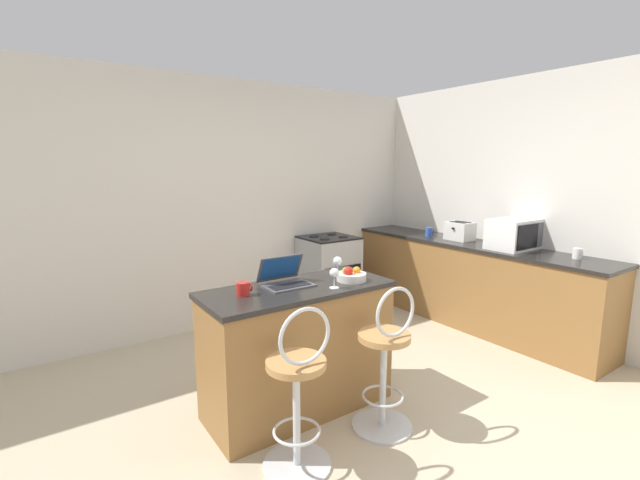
# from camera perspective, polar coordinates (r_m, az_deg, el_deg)

# --- Properties ---
(ground_plane) EXTENTS (20.00, 20.00, 0.00)m
(ground_plane) POSITION_cam_1_polar(r_m,az_deg,el_deg) (3.10, 8.46, -23.83)
(ground_plane) COLOR #BCAD8E
(wall_back) EXTENTS (12.00, 0.06, 2.60)m
(wall_back) POSITION_cam_1_polar(r_m,az_deg,el_deg) (4.67, -12.03, 4.59)
(wall_back) COLOR silver
(wall_back) RESTS_ON ground_plane
(wall_right) EXTENTS (0.06, 12.00, 2.60)m
(wall_right) POSITION_cam_1_polar(r_m,az_deg,el_deg) (4.63, 31.44, 3.30)
(wall_right) COLOR silver
(wall_right) RESTS_ON ground_plane
(breakfast_bar) EXTENTS (1.32, 0.57, 0.90)m
(breakfast_bar) POSITION_cam_1_polar(r_m,az_deg,el_deg) (3.10, -2.90, -14.21)
(breakfast_bar) COLOR olive
(breakfast_bar) RESTS_ON ground_plane
(counter_right) EXTENTS (0.59, 2.94, 0.90)m
(counter_right) POSITION_cam_1_polar(r_m,az_deg,el_deg) (4.98, 19.00, -5.36)
(counter_right) COLOR olive
(counter_right) RESTS_ON ground_plane
(bar_stool_near) EXTENTS (0.40, 0.40, 0.99)m
(bar_stool_near) POSITION_cam_1_polar(r_m,az_deg,el_deg) (2.54, -2.95, -19.83)
(bar_stool_near) COLOR silver
(bar_stool_near) RESTS_ON ground_plane
(bar_stool_far) EXTENTS (0.40, 0.40, 0.99)m
(bar_stool_far) POSITION_cam_1_polar(r_m,az_deg,el_deg) (2.90, 8.72, -15.92)
(bar_stool_far) COLOR silver
(bar_stool_far) RESTS_ON ground_plane
(laptop) EXTENTS (0.33, 0.27, 0.20)m
(laptop) POSITION_cam_1_polar(r_m,az_deg,el_deg) (2.98, -4.71, -5.03)
(laptop) COLOR #47474C
(laptop) RESTS_ON breakfast_bar
(microwave) EXTENTS (0.49, 0.35, 0.30)m
(microwave) POSITION_cam_1_polar(r_m,az_deg,el_deg) (4.63, 24.40, 0.73)
(microwave) COLOR white
(microwave) RESTS_ON counter_right
(toaster) EXTENTS (0.24, 0.28, 0.20)m
(toaster) POSITION_cam_1_polar(r_m,az_deg,el_deg) (4.98, 18.14, 1.14)
(toaster) COLOR silver
(toaster) RESTS_ON counter_right
(stove_range) EXTENTS (0.59, 0.57, 0.91)m
(stove_range) POSITION_cam_1_polar(r_m,az_deg,el_deg) (5.05, 1.15, -4.60)
(stove_range) COLOR #9EA3A8
(stove_range) RESTS_ON ground_plane
(mug_red) EXTENTS (0.10, 0.08, 0.09)m
(mug_red) POSITION_cam_1_polar(r_m,az_deg,el_deg) (2.78, -10.20, -6.42)
(mug_red) COLOR red
(mug_red) RESTS_ON breakfast_bar
(mug_white) EXTENTS (0.09, 0.07, 0.09)m
(mug_white) POSITION_cam_1_polar(r_m,az_deg,el_deg) (4.42, 31.08, -1.54)
(mug_white) COLOR white
(mug_white) RESTS_ON counter_right
(wine_glass_tall) EXTENTS (0.07, 0.07, 0.15)m
(wine_glass_tall) POSITION_cam_1_polar(r_m,az_deg,el_deg) (3.20, 2.36, -2.95)
(wine_glass_tall) COLOR silver
(wine_glass_tall) RESTS_ON breakfast_bar
(mug_blue) EXTENTS (0.10, 0.08, 0.10)m
(mug_blue) POSITION_cam_1_polar(r_m,az_deg,el_deg) (5.12, 14.33, 1.03)
(mug_blue) COLOR #2D51AD
(mug_blue) RESTS_ON counter_right
(fruit_bowl) EXTENTS (0.21, 0.21, 0.11)m
(fruit_bowl) POSITION_cam_1_polar(r_m,az_deg,el_deg) (3.09, 4.16, -4.77)
(fruit_bowl) COLOR silver
(fruit_bowl) RESTS_ON breakfast_bar
(wine_glass_short) EXTENTS (0.07, 0.07, 0.14)m
(wine_glass_short) POSITION_cam_1_polar(r_m,az_deg,el_deg) (2.88, 1.92, -4.55)
(wine_glass_short) COLOR silver
(wine_glass_short) RESTS_ON breakfast_bar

